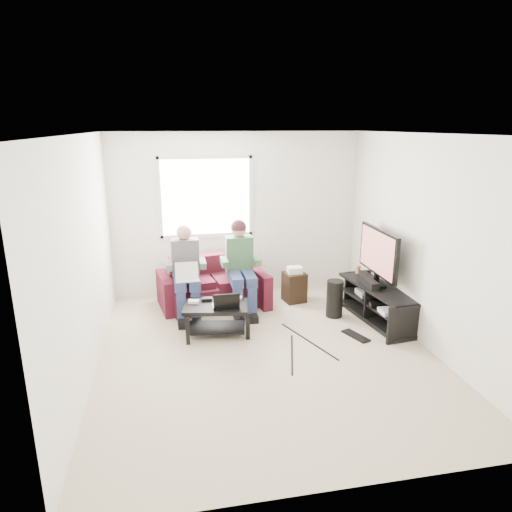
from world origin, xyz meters
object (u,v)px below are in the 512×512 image
object	(u,v)px
sofa	(213,287)
subwoofer	(335,299)
tv	(378,254)
coffee_table	(216,313)
end_table	(294,286)
tv_stand	(378,305)

from	to	relation	value
sofa	subwoofer	size ratio (longest dim) A/B	3.16
tv	sofa	bearing A→B (deg)	158.08
tv	coffee_table	bearing A→B (deg)	-176.60
tv	subwoofer	xyz separation A→B (m)	(-0.56, 0.13, -0.69)
coffee_table	tv	distance (m)	2.41
end_table	tv_stand	bearing A→B (deg)	-43.26
sofa	tv_stand	distance (m)	2.47
coffee_table	subwoofer	world-z (taller)	subwoofer
sofa	tv	bearing A→B (deg)	-21.92
coffee_table	subwoofer	distance (m)	1.77
sofa	end_table	xyz separation A→B (m)	(1.28, -0.09, -0.03)
tv_stand	tv	size ratio (longest dim) A/B	1.41
subwoofer	coffee_table	bearing A→B (deg)	-171.26
tv	subwoofer	bearing A→B (deg)	166.74
coffee_table	end_table	xyz separation A→B (m)	(1.34, 0.96, -0.05)
sofa	end_table	world-z (taller)	sofa
coffee_table	tv_stand	size ratio (longest dim) A/B	0.58
tv_stand	subwoofer	distance (m)	0.61
tv	tv_stand	bearing A→B (deg)	-88.53
tv	subwoofer	size ratio (longest dim) A/B	2.02
sofa	tv	world-z (taller)	tv
sofa	end_table	size ratio (longest dim) A/B	3.02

